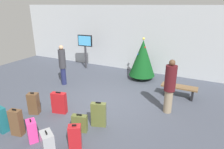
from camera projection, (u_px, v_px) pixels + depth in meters
name	position (u px, v px, depth m)	size (l,w,h in m)	color
ground_plane	(104.00, 102.00, 7.56)	(16.00, 16.00, 0.00)	#424754
back_wall	(142.00, 39.00, 10.60)	(16.00, 0.20, 3.53)	#B7BCC1
holiday_tree	(143.00, 58.00, 9.57)	(1.28, 1.28, 2.08)	#4C3319
flight_info_kiosk	(85.00, 45.00, 11.16)	(0.87, 0.16, 1.93)	#333338
waiting_bench	(179.00, 89.00, 7.87)	(1.39, 0.44, 0.48)	brown
traveller_0	(170.00, 86.00, 6.56)	(0.50, 0.50, 1.89)	gray
traveller_1	(62.00, 64.00, 8.94)	(0.41, 0.41, 1.85)	#1E234C
suitcase_0	(80.00, 123.00, 5.76)	(0.48, 0.29, 0.57)	#59602D
suitcase_1	(16.00, 123.00, 5.57)	(0.37, 0.26, 0.83)	brown
suitcase_2	(75.00, 137.00, 5.07)	(0.40, 0.37, 0.69)	#B2191E
suitcase_3	(34.00, 104.00, 6.68)	(0.40, 0.35, 0.78)	brown
suitcase_4	(59.00, 103.00, 6.73)	(0.53, 0.31, 0.78)	#B2191E
suitcase_5	(99.00, 115.00, 5.98)	(0.49, 0.31, 0.81)	#59602D
suitcase_6	(0.00, 119.00, 5.73)	(0.41, 0.27, 0.82)	#19606B
suitcase_7	(32.00, 131.00, 5.35)	(0.41, 0.39, 0.65)	#E5388C
suitcase_8	(47.00, 141.00, 5.01)	(0.51, 0.47, 0.54)	#9EA0A5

